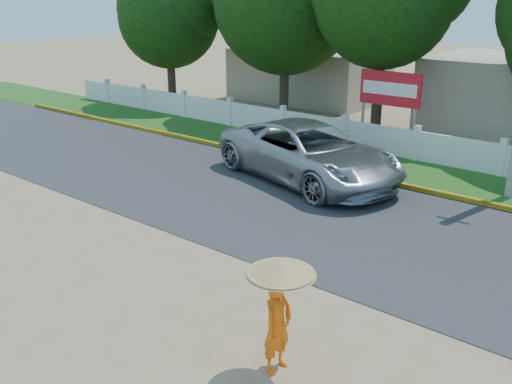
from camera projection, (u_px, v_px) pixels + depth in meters
ground at (199, 271)px, 12.60m from camera, size 120.00×120.00×0.00m
road at (312, 212)px, 15.89m from camera, size 60.00×7.00×0.02m
grass_verge at (397, 169)px, 19.73m from camera, size 60.00×3.50×0.03m
curb at (374, 179)px, 18.46m from camera, size 40.00×0.18×0.16m
fence at (416, 146)px, 20.61m from camera, size 40.00×0.10×1.10m
building_far at (309, 75)px, 31.98m from camera, size 8.00×5.00×2.80m
vehicle at (309, 153)px, 18.35m from camera, size 7.25×4.70×1.86m
monk_with_parasol at (279, 299)px, 8.89m from camera, size 1.10×1.10×2.01m
billboard at (390, 93)px, 21.92m from camera, size 2.50×0.13×2.95m
tree_row at (493, 13)px, 20.61m from camera, size 35.79×7.75×8.68m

